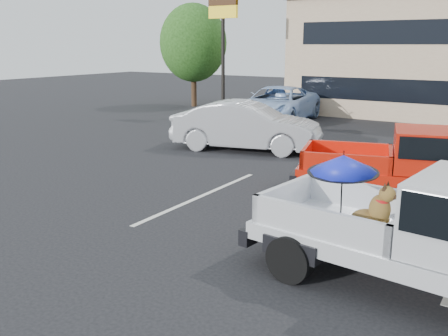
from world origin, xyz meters
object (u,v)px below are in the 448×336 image
at_px(tree_left, 193,43).
at_px(red_pickup, 420,162).
at_px(blue_suv, 277,105).
at_px(motel_sign, 223,24).
at_px(silver_sedan, 246,126).

distance_m(tree_left, red_pickup, 20.08).
xyz_separation_m(red_pickup, blue_suv, (-8.41, 9.28, -0.09)).
xyz_separation_m(motel_sign, red_pickup, (11.54, -9.41, -3.71)).
bearing_deg(tree_left, silver_sedan, -46.24).
relative_size(motel_sign, red_pickup, 1.09).
height_order(tree_left, blue_suv, tree_left).
relative_size(motel_sign, tree_left, 1.00).
bearing_deg(blue_suv, silver_sedan, -78.75).
distance_m(motel_sign, silver_sedan, 9.14).
relative_size(silver_sedan, blue_suv, 0.85).
distance_m(motel_sign, tree_left, 5.08).
height_order(tree_left, red_pickup, tree_left).
bearing_deg(tree_left, red_pickup, -38.61).
height_order(motel_sign, silver_sedan, motel_sign).
relative_size(red_pickup, silver_sedan, 1.06).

